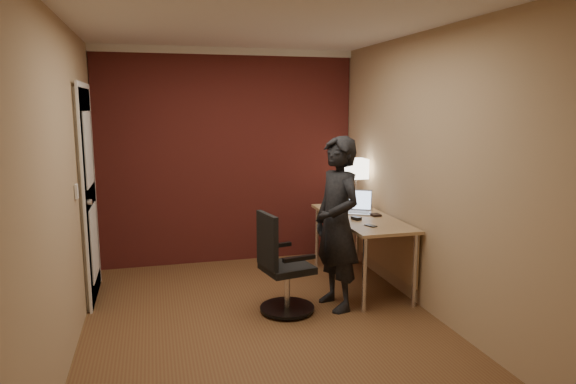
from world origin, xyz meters
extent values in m
plane|color=brown|center=(0.00, 0.00, 0.00)|extent=(4.00, 4.00, 0.00)
plane|color=white|center=(0.00, 0.00, 2.50)|extent=(4.00, 4.00, 0.00)
plane|color=tan|center=(0.00, 2.00, 1.25)|extent=(3.00, 0.00, 3.00)
plane|color=tan|center=(0.00, -2.00, 1.25)|extent=(3.00, 0.00, 3.00)
plane|color=tan|center=(-1.50, 0.00, 1.25)|extent=(0.00, 4.00, 4.00)
plane|color=tan|center=(1.50, 0.00, 1.25)|extent=(0.00, 4.00, 4.00)
cube|color=maroon|center=(0.00, 1.97, 1.25)|extent=(2.98, 0.06, 2.50)
cube|color=silver|center=(0.00, 1.96, 2.46)|extent=(3.00, 0.08, 0.08)
cube|color=silver|center=(-1.46, 0.00, 2.46)|extent=(0.08, 4.00, 0.08)
cube|color=silver|center=(1.46, 0.00, 2.46)|extent=(0.08, 4.00, 0.08)
cube|color=silver|center=(-1.48, 1.10, 1.00)|extent=(0.05, 0.82, 2.02)
cube|color=silver|center=(-1.46, 1.10, 1.00)|extent=(0.02, 0.92, 2.12)
cylinder|color=silver|center=(-1.43, 0.77, 1.00)|extent=(0.05, 0.05, 0.05)
cube|color=silver|center=(-1.49, 0.45, 1.15)|extent=(0.02, 0.08, 0.12)
cube|color=tan|center=(1.18, 0.75, 0.71)|extent=(0.60, 1.50, 0.03)
cube|color=tan|center=(1.46, 0.75, 0.43)|extent=(0.02, 1.38, 0.54)
cylinder|color=silver|center=(0.93, 0.06, 0.35)|extent=(0.04, 0.04, 0.70)
cylinder|color=silver|center=(0.93, 1.44, 0.35)|extent=(0.04, 0.04, 0.70)
cylinder|color=silver|center=(1.43, 0.06, 0.35)|extent=(0.04, 0.04, 0.70)
cylinder|color=silver|center=(1.43, 1.44, 0.35)|extent=(0.04, 0.04, 0.70)
cube|color=silver|center=(1.34, 1.29, 0.74)|extent=(0.11, 0.11, 0.01)
cylinder|color=silver|center=(1.34, 1.29, 0.90)|extent=(0.01, 0.01, 0.30)
cube|color=white|center=(1.34, 1.29, 1.16)|extent=(0.22, 0.22, 0.22)
cube|color=silver|center=(1.18, 0.90, 0.74)|extent=(0.40, 0.36, 0.01)
cube|color=silver|center=(1.23, 1.00, 0.85)|extent=(0.32, 0.20, 0.22)
cube|color=#B2CCF2|center=(1.23, 0.99, 0.85)|extent=(0.29, 0.18, 0.19)
cube|color=gray|center=(1.18, 0.89, 0.75)|extent=(0.31, 0.25, 0.00)
cube|color=black|center=(1.06, 0.60, 0.75)|extent=(0.09, 0.11, 0.03)
cube|color=black|center=(1.09, 0.31, 0.73)|extent=(0.10, 0.13, 0.01)
cube|color=black|center=(1.33, 0.72, 0.74)|extent=(0.09, 0.11, 0.02)
cylinder|color=black|center=(0.26, 0.24, 0.04)|extent=(0.49, 0.49, 0.03)
cylinder|color=silver|center=(0.26, 0.24, 0.22)|extent=(0.05, 0.05, 0.37)
cube|color=black|center=(0.26, 0.24, 0.41)|extent=(0.48, 0.48, 0.06)
cube|color=black|center=(0.07, 0.20, 0.69)|extent=(0.12, 0.37, 0.48)
cube|color=black|center=(0.21, 0.47, 0.56)|extent=(0.30, 0.10, 0.04)
cube|color=black|center=(0.31, 0.02, 0.56)|extent=(0.30, 0.10, 0.04)
imported|color=black|center=(0.73, 0.24, 0.79)|extent=(0.49, 0.64, 1.58)
camera|label=1|loc=(-0.87, -4.03, 1.85)|focal=32.00mm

